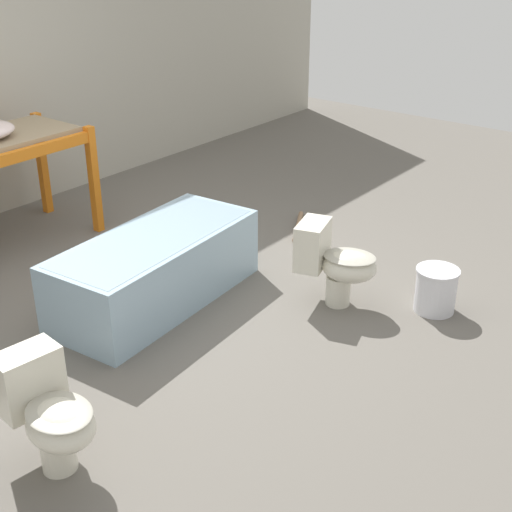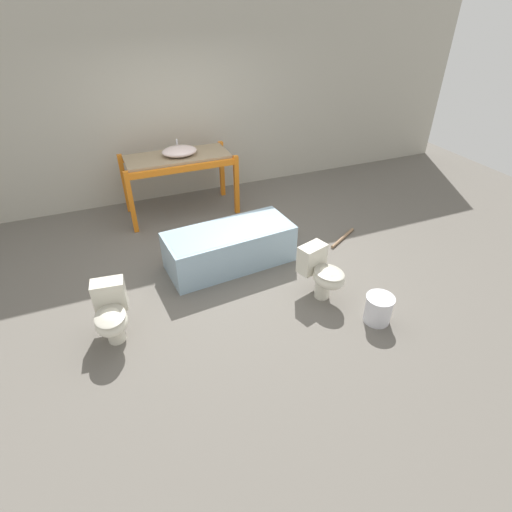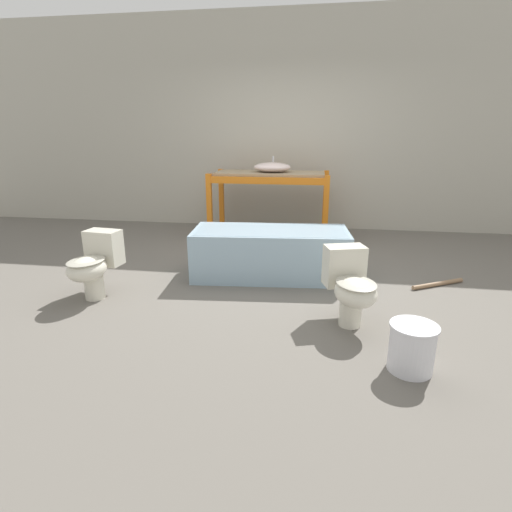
# 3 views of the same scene
# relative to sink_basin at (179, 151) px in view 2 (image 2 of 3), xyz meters

# --- Properties ---
(ground_plane) EXTENTS (12.00, 12.00, 0.00)m
(ground_plane) POSITION_rel_sink_basin_xyz_m (0.19, -1.52, -1.01)
(ground_plane) COLOR #666059
(warehouse_wall_rear) EXTENTS (10.80, 0.08, 3.20)m
(warehouse_wall_rear) POSITION_rel_sink_basin_xyz_m (0.19, 0.75, 0.59)
(warehouse_wall_rear) COLOR #B2AD9E
(warehouse_wall_rear) RESTS_ON ground_plane
(shelving_rack) EXTENTS (1.68, 0.79, 0.94)m
(shelving_rack) POSITION_rel_sink_basin_xyz_m (-0.04, 0.03, -0.22)
(shelving_rack) COLOR orange
(shelving_rack) RESTS_ON ground_plane
(sink_basin) EXTENTS (0.52, 0.41, 0.22)m
(sink_basin) POSITION_rel_sink_basin_xyz_m (0.00, 0.00, 0.00)
(sink_basin) COLOR silver
(sink_basin) RESTS_ON shelving_rack
(bathtub_main) EXTENTS (1.67, 0.82, 0.51)m
(bathtub_main) POSITION_rel_sink_basin_xyz_m (0.18, -1.67, -0.72)
(bathtub_main) COLOR #99B7CC
(bathtub_main) RESTS_ON ground_plane
(toilet_near) EXTENTS (0.38, 0.60, 0.60)m
(toilet_near) POSITION_rel_sink_basin_xyz_m (-1.36, -2.49, -0.68)
(toilet_near) COLOR silver
(toilet_near) RESTS_ON ground_plane
(toilet_far) EXTENTS (0.47, 0.63, 0.60)m
(toilet_far) POSITION_rel_sink_basin_xyz_m (0.94, -2.69, -0.68)
(toilet_far) COLOR silver
(toilet_far) RESTS_ON ground_plane
(bucket_white) EXTENTS (0.30, 0.30, 0.32)m
(bucket_white) POSITION_rel_sink_basin_xyz_m (1.29, -3.31, -0.84)
(bucket_white) COLOR silver
(bucket_white) RESTS_ON ground_plane
(loose_pipe) EXTENTS (0.57, 0.35, 0.04)m
(loose_pipe) POSITION_rel_sink_basin_xyz_m (1.89, -1.71, -0.99)
(loose_pipe) COLOR #8C6B4C
(loose_pipe) RESTS_ON ground_plane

